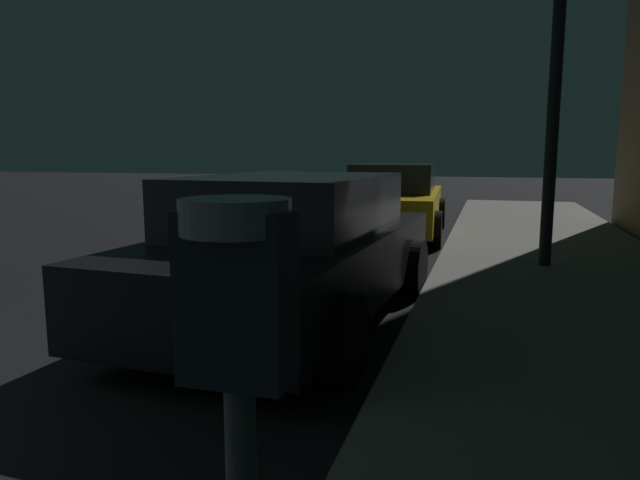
% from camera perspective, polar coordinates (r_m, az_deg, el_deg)
% --- Properties ---
extents(parking_meter, '(0.19, 0.19, 1.42)m').
position_cam_1_polar(parking_meter, '(1.05, -8.07, -15.01)').
color(parking_meter, '#59595B').
rests_on(parking_meter, sidewalk).
extents(car_black, '(2.30, 4.44, 1.43)m').
position_cam_1_polar(car_black, '(5.58, -2.76, -0.86)').
color(car_black, black).
rests_on(car_black, ground).
extents(car_yellow_cab, '(2.15, 4.63, 1.43)m').
position_cam_1_polar(car_yellow_cab, '(11.51, 7.40, 3.96)').
color(car_yellow_cab, gold).
rests_on(car_yellow_cab, ground).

